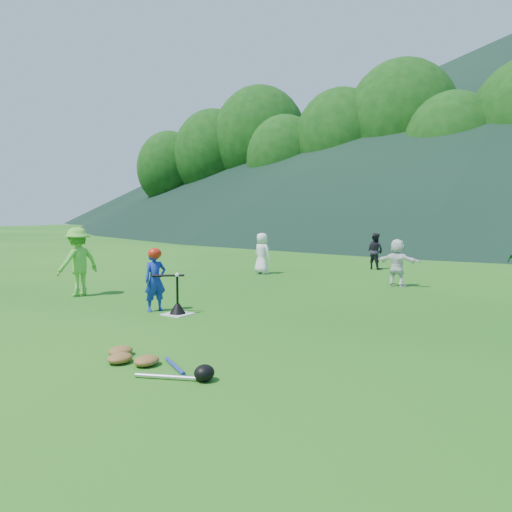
{
  "coord_description": "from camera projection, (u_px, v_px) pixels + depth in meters",
  "views": [
    {
      "loc": [
        6.36,
        -6.54,
        1.88
      ],
      "look_at": [
        0.0,
        2.5,
        0.9
      ],
      "focal_mm": 35.0,
      "sensor_mm": 36.0,
      "label": 1
    }
  ],
  "objects": [
    {
      "name": "ground",
      "position": [
        178.0,
        315.0,
        9.14
      ],
      "size": [
        120.0,
        120.0,
        0.0
      ],
      "primitive_type": "plane",
      "color": "#185313",
      "rests_on": "ground"
    },
    {
      "name": "home_plate",
      "position": [
        178.0,
        314.0,
        9.14
      ],
      "size": [
        0.45,
        0.45,
        0.02
      ],
      "primitive_type": "cube",
      "color": "silver",
      "rests_on": "ground"
    },
    {
      "name": "baseball",
      "position": [
        177.0,
        275.0,
        9.08
      ],
      "size": [
        0.08,
        0.08,
        0.08
      ],
      "primitive_type": "sphere",
      "color": "white",
      "rests_on": "batting_tee"
    },
    {
      "name": "batter_child",
      "position": [
        155.0,
        280.0,
        9.41
      ],
      "size": [
        0.41,
        0.5,
        1.18
      ],
      "primitive_type": "imported",
      "rotation": [
        0.0,
        0.0,
        1.23
      ],
      "color": "#152C97",
      "rests_on": "ground"
    },
    {
      "name": "adult_coach",
      "position": [
        78.0,
        262.0,
        11.18
      ],
      "size": [
        0.61,
        1.01,
        1.54
      ],
      "primitive_type": "imported",
      "rotation": [
        0.0,
        0.0,
        -1.61
      ],
      "color": "#5EC53A",
      "rests_on": "ground"
    },
    {
      "name": "fielder_a",
      "position": [
        262.0,
        253.0,
        15.13
      ],
      "size": [
        0.68,
        0.51,
        1.24
      ],
      "primitive_type": "imported",
      "rotation": [
        0.0,
        0.0,
        2.94
      ],
      "color": "white",
      "rests_on": "ground"
    },
    {
      "name": "fielder_b",
      "position": [
        375.0,
        251.0,
        16.37
      ],
      "size": [
        0.67,
        0.58,
        1.19
      ],
      "primitive_type": "imported",
      "rotation": [
        0.0,
        0.0,
        2.9
      ],
      "color": "black",
      "rests_on": "ground"
    },
    {
      "name": "fielder_d",
      "position": [
        397.0,
        263.0,
        12.54
      ],
      "size": [
        1.13,
        0.4,
        1.2
      ],
      "primitive_type": "imported",
      "rotation": [
        0.0,
        0.0,
        3.1
      ],
      "color": "white",
      "rests_on": "ground"
    },
    {
      "name": "batting_tee",
      "position": [
        178.0,
        308.0,
        9.13
      ],
      "size": [
        0.3,
        0.3,
        0.68
      ],
      "color": "black",
      "rests_on": "home_plate"
    },
    {
      "name": "batter_gear",
      "position": [
        156.0,
        255.0,
        9.36
      ],
      "size": [
        0.71,
        0.33,
        0.54
      ],
      "color": "red",
      "rests_on": "ground"
    },
    {
      "name": "equipment_pile",
      "position": [
        146.0,
        361.0,
        6.09
      ],
      "size": [
        1.8,
        0.71,
        0.19
      ],
      "color": "olive",
      "rests_on": "ground"
    },
    {
      "name": "outfield_fence",
      "position": [
        485.0,
        230.0,
        31.89
      ],
      "size": [
        70.07,
        0.08,
        1.33
      ],
      "color": "gray",
      "rests_on": "ground"
    },
    {
      "name": "tree_line",
      "position": [
        508.0,
        124.0,
        35.86
      ],
      "size": [
        70.04,
        11.4,
        14.82
      ],
      "color": "#382314",
      "rests_on": "ground"
    },
    {
      "name": "distant_hills",
      "position": [
        505.0,
        129.0,
        78.85
      ],
      "size": [
        155.0,
        140.0,
        32.0
      ],
      "color": "black",
      "rests_on": "ground"
    }
  ]
}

